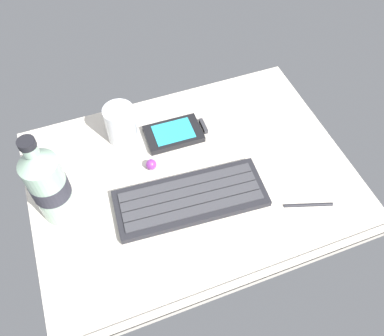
# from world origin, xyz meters

# --- Properties ---
(ground_plane) EXTENTS (0.64, 0.48, 0.03)m
(ground_plane) POSITION_xyz_m (0.00, -0.00, -0.01)
(ground_plane) COLOR beige
(keyboard) EXTENTS (0.30, 0.13, 0.02)m
(keyboard) POSITION_xyz_m (-0.02, -0.05, 0.01)
(keyboard) COLOR #232328
(keyboard) RESTS_ON ground_plane
(handheld_device) EXTENTS (0.13, 0.08, 0.02)m
(handheld_device) POSITION_xyz_m (0.01, 0.11, 0.01)
(handheld_device) COLOR black
(handheld_device) RESTS_ON ground_plane
(juice_cup) EXTENTS (0.06, 0.06, 0.09)m
(juice_cup) POSITION_xyz_m (-0.10, 0.15, 0.04)
(juice_cup) COLOR silver
(juice_cup) RESTS_ON ground_plane
(water_bottle) EXTENTS (0.07, 0.07, 0.21)m
(water_bottle) POSITION_xyz_m (-0.26, 0.01, 0.09)
(water_bottle) COLOR #9EC1A8
(water_bottle) RESTS_ON ground_plane
(trackball_mouse) EXTENTS (0.02, 0.02, 0.02)m
(trackball_mouse) POSITION_xyz_m (-0.07, 0.05, 0.01)
(trackball_mouse) COLOR purple
(trackball_mouse) RESTS_ON ground_plane
(stylus_pen) EXTENTS (0.09, 0.04, 0.01)m
(stylus_pen) POSITION_xyz_m (0.19, -0.14, 0.00)
(stylus_pen) COLOR #26262B
(stylus_pen) RESTS_ON ground_plane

